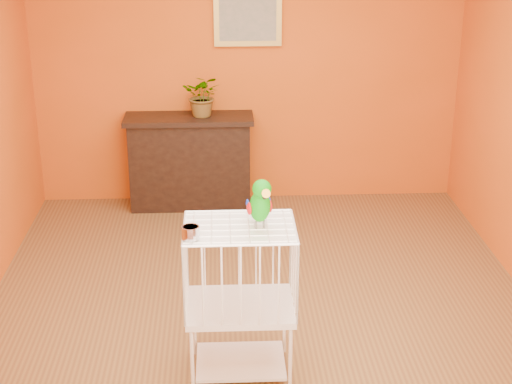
{
  "coord_description": "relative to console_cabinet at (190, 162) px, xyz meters",
  "views": [
    {
      "loc": [
        -0.28,
        -4.99,
        2.85
      ],
      "look_at": [
        -0.07,
        -0.77,
        1.21
      ],
      "focal_mm": 55.0,
      "sensor_mm": 36.0,
      "label": 1
    }
  ],
  "objects": [
    {
      "name": "feed_cup",
      "position": [
        0.11,
        -2.99,
        0.6
      ],
      "size": [
        0.1,
        0.1,
        0.07
      ],
      "primitive_type": "cylinder",
      "color": "silver",
      "rests_on": "birdcage"
    },
    {
      "name": "room_shell",
      "position": [
        0.56,
        -2.04,
        1.14
      ],
      "size": [
        4.5,
        4.5,
        4.5
      ],
      "color": "#D65714",
      "rests_on": "ground"
    },
    {
      "name": "ground",
      "position": [
        0.56,
        -2.04,
        -0.44
      ],
      "size": [
        4.5,
        4.5,
        0.0
      ],
      "primitive_type": "plane",
      "color": "brown",
      "rests_on": "ground"
    },
    {
      "name": "potted_plant",
      "position": [
        0.14,
        0.04,
        0.6
      ],
      "size": [
        0.42,
        0.45,
        0.31
      ],
      "primitive_type": "imported",
      "rotation": [
        0.0,
        0.0,
        -0.19
      ],
      "color": "#26722D",
      "rests_on": "console_cabinet"
    },
    {
      "name": "framed_picture",
      "position": [
        0.56,
        0.18,
        1.31
      ],
      "size": [
        0.62,
        0.04,
        0.5
      ],
      "color": "gold",
      "rests_on": "room_shell"
    },
    {
      "name": "console_cabinet",
      "position": [
        0.0,
        0.0,
        0.0
      ],
      "size": [
        1.2,
        0.43,
        0.89
      ],
      "color": "black",
      "rests_on": "ground"
    },
    {
      "name": "birdcage",
      "position": [
        0.39,
        -2.82,
        0.08
      ],
      "size": [
        0.65,
        0.5,
        1.0
      ],
      "rotation": [
        0.0,
        0.0,
        -0.01
      ],
      "color": "white",
      "rests_on": "ground"
    },
    {
      "name": "parrot",
      "position": [
        0.51,
        -2.85,
        0.72
      ],
      "size": [
        0.16,
        0.28,
        0.31
      ],
      "rotation": [
        0.0,
        0.0,
        0.26
      ],
      "color": "#59544C",
      "rests_on": "birdcage"
    }
  ]
}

